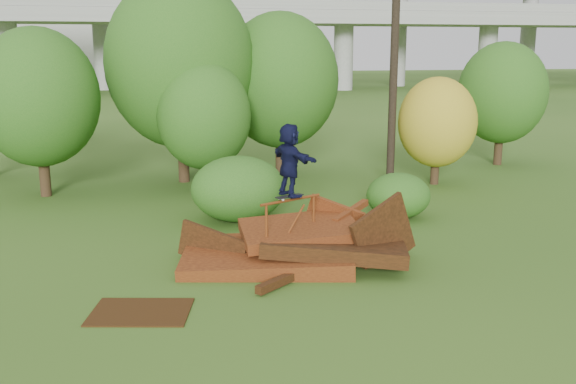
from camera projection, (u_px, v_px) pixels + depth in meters
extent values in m
plane|color=#2D5116|center=(346.00, 286.00, 13.33)|extent=(240.00, 240.00, 0.00)
cube|color=#41190B|center=(267.00, 257.00, 14.61)|extent=(4.22, 3.09, 0.63)
cube|color=black|center=(334.00, 247.00, 14.57)|extent=(3.66, 2.89, 0.63)
cube|color=#41190B|center=(299.00, 231.00, 14.85)|extent=(2.69, 1.80, 0.55)
cube|color=black|center=(383.00, 237.00, 14.55)|extent=(1.90, 0.92, 1.96)
cube|color=#41190B|center=(331.00, 225.00, 15.85)|extent=(1.46, 1.07, 1.63)
cube|color=black|center=(213.00, 248.00, 14.71)|extent=(1.55, 1.18, 1.19)
cube|color=black|center=(291.00, 276.00, 13.54)|extent=(1.75, 1.46, 0.17)
cube|color=#41190B|center=(351.00, 212.00, 15.55)|extent=(1.19, 1.09, 0.36)
cylinder|color=brown|center=(266.00, 237.00, 14.21)|extent=(0.06, 0.06, 1.48)
cylinder|color=brown|center=(314.00, 226.00, 15.04)|extent=(0.06, 0.06, 1.48)
cylinder|color=brown|center=(291.00, 200.00, 14.46)|extent=(1.53, 0.80, 0.06)
cube|color=black|center=(290.00, 196.00, 14.42)|extent=(0.70, 0.47, 0.02)
cylinder|color=beige|center=(283.00, 200.00, 14.22)|extent=(0.06, 0.05, 0.05)
cylinder|color=beige|center=(279.00, 199.00, 14.34)|extent=(0.06, 0.05, 0.05)
cylinder|color=beige|center=(300.00, 197.00, 14.52)|extent=(0.06, 0.05, 0.05)
cylinder|color=beige|center=(296.00, 195.00, 14.63)|extent=(0.06, 0.05, 0.05)
imported|color=black|center=(290.00, 160.00, 14.24)|extent=(1.01, 1.58, 1.63)
cube|color=#351E0B|center=(141.00, 312.00, 11.99)|extent=(2.06, 1.66, 0.03)
cylinder|color=black|center=(44.00, 169.00, 21.20)|extent=(0.35, 0.35, 1.80)
ellipsoid|color=#1B5216|center=(38.00, 97.00, 20.68)|extent=(3.91, 3.91, 4.50)
cylinder|color=black|center=(183.00, 150.00, 23.42)|extent=(0.40, 0.40, 2.33)
ellipsoid|color=#1B5216|center=(180.00, 63.00, 22.72)|extent=(5.28, 5.28, 6.07)
cylinder|color=black|center=(206.00, 172.00, 21.76)|extent=(0.32, 0.32, 1.44)
ellipsoid|color=#1B5216|center=(204.00, 116.00, 21.34)|extent=(3.14, 3.14, 3.61)
cylinder|color=black|center=(280.00, 149.00, 24.92)|extent=(0.37, 0.37, 1.95)
ellipsoid|color=#1B5216|center=(280.00, 80.00, 24.33)|extent=(4.46, 4.46, 5.12)
cylinder|color=black|center=(435.00, 168.00, 23.13)|extent=(0.30, 0.30, 1.20)
ellipsoid|color=#A58C19|center=(437.00, 122.00, 22.77)|extent=(2.79, 2.79, 3.21)
cylinder|color=black|center=(499.00, 145.00, 26.93)|extent=(0.34, 0.34, 1.65)
ellipsoid|color=#1B5216|center=(502.00, 93.00, 26.44)|extent=(3.63, 3.63, 4.17)
ellipsoid|color=#1B5216|center=(238.00, 189.00, 18.18)|extent=(2.69, 2.48, 1.86)
ellipsoid|color=#1B5216|center=(398.00, 196.00, 18.52)|extent=(1.87, 1.71, 1.32)
cylinder|color=black|center=(395.00, 45.00, 21.95)|extent=(0.28, 0.28, 9.84)
cube|color=gray|center=(183.00, 17.00, 68.81)|extent=(160.00, 9.00, 1.40)
cylinder|color=gray|center=(8.00, 56.00, 66.05)|extent=(2.20, 2.20, 8.00)
cylinder|color=gray|center=(185.00, 55.00, 69.69)|extent=(2.20, 2.20, 8.00)
cylinder|color=gray|center=(343.00, 55.00, 73.33)|extent=(2.20, 2.20, 8.00)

